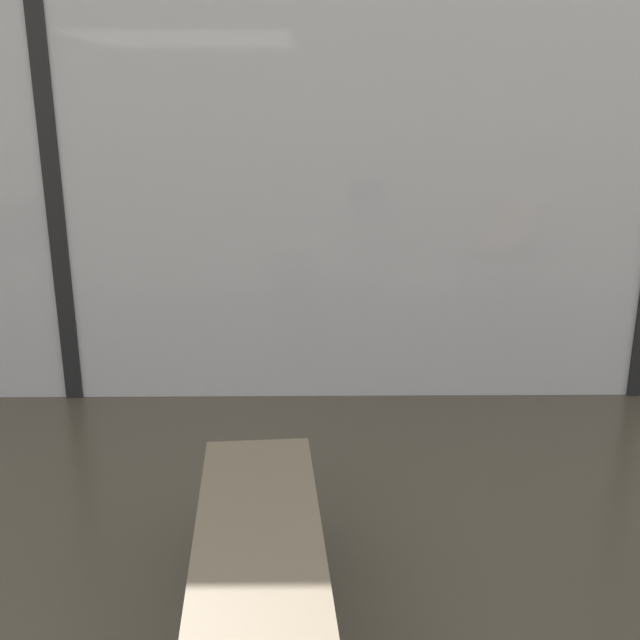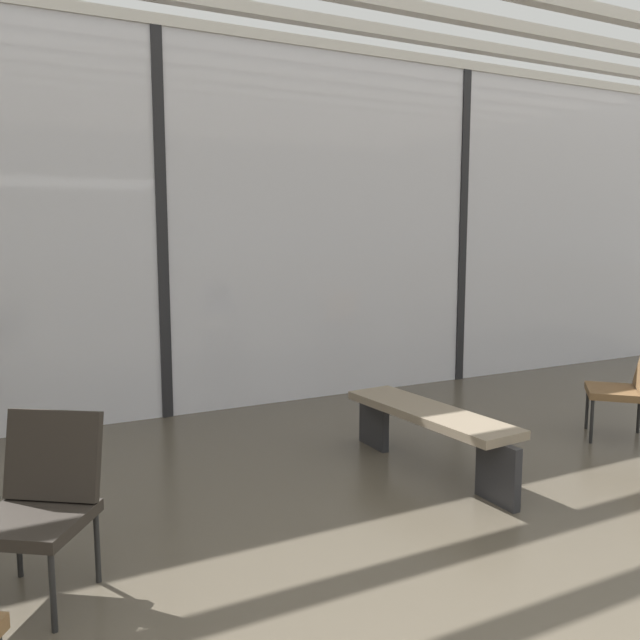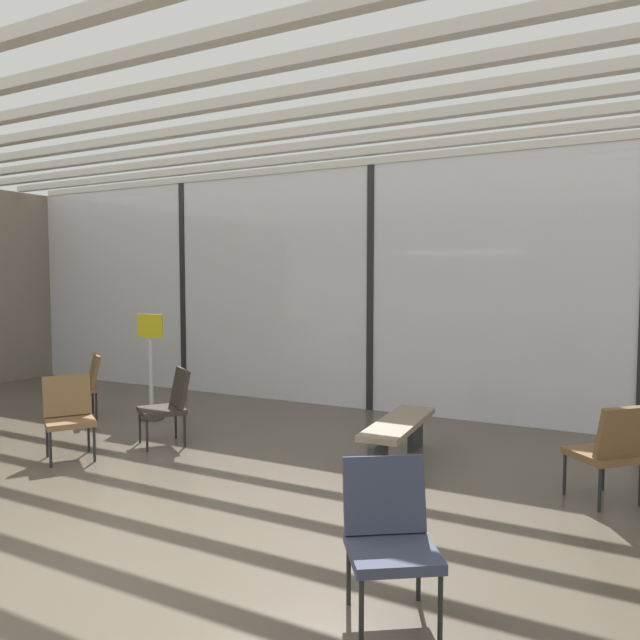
# 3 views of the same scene
# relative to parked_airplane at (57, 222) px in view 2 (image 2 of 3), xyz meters

# --- Properties ---
(glass_curtain_wall) EXTENTS (14.00, 0.08, 3.55)m
(glass_curtain_wall) POSITION_rel_parked_airplane_xyz_m (0.20, -6.49, -0.13)
(glass_curtain_wall) COLOR silver
(glass_curtain_wall) RESTS_ON ground
(window_mullion_1) EXTENTS (0.10, 0.12, 3.55)m
(window_mullion_1) POSITION_rel_parked_airplane_xyz_m (0.20, -6.49, -0.13)
(window_mullion_1) COLOR black
(window_mullion_1) RESTS_ON ground
(window_mullion_2) EXTENTS (0.10, 0.12, 3.55)m
(window_mullion_2) POSITION_rel_parked_airplane_xyz_m (3.70, -6.49, -0.13)
(window_mullion_2) COLOR black
(window_mullion_2) RESTS_ON ground
(parked_airplane) EXTENTS (12.14, 3.81, 3.81)m
(parked_airplane) POSITION_rel_parked_airplane_xyz_m (0.00, 0.00, 0.00)
(parked_airplane) COLOR silver
(parked_airplane) RESTS_ON ground
(lounge_chair_1) EXTENTS (0.71, 0.71, 0.87)m
(lounge_chair_1) POSITION_rel_parked_airplane_xyz_m (3.47, -9.00, -1.41)
(lounge_chair_1) COLOR brown
(lounge_chair_1) RESTS_ON ground
(lounge_chair_5) EXTENTS (0.69, 0.71, 0.87)m
(lounge_chair_5) POSITION_rel_parked_airplane_xyz_m (-1.13, -9.31, -1.41)
(lounge_chair_5) COLOR #28231E
(lounge_chair_5) RESTS_ON ground
(waiting_bench) EXTENTS (0.51, 1.70, 0.47)m
(waiting_bench) POSITION_rel_parked_airplane_xyz_m (1.51, -8.85, -1.54)
(waiting_bench) COLOR #7F705B
(waiting_bench) RESTS_ON ground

